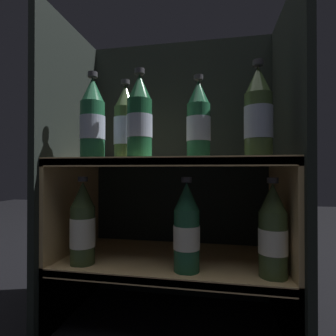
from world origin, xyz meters
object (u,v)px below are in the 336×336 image
(bottle_upper_front_1, at_px, (140,119))
(bottle_lower_front_0, at_px, (83,225))
(bottle_upper_back_0, at_px, (125,125))
(bottle_upper_back_1, at_px, (198,122))
(bottle_lower_front_2, at_px, (273,233))
(bottle_lower_front_1, at_px, (187,229))
(bottle_upper_front_2, at_px, (258,115))
(bottle_upper_front_0, at_px, (93,121))

(bottle_upper_front_1, relative_size, bottle_lower_front_0, 1.00)
(bottle_upper_back_0, xyz_separation_m, bottle_upper_back_1, (0.23, 0.00, 0.00))
(bottle_upper_back_1, height_order, bottle_lower_front_2, bottle_upper_back_1)
(bottle_lower_front_1, bearing_deg, bottle_upper_front_2, -0.00)
(bottle_lower_front_0, xyz_separation_m, bottle_lower_front_1, (0.30, 0.00, 0.00))
(bottle_upper_front_2, height_order, bottle_upper_back_1, same)
(bottle_upper_front_1, relative_size, bottle_lower_front_1, 1.00)
(bottle_upper_back_0, xyz_separation_m, bottle_lower_front_0, (-0.10, -0.08, -0.30))
(bottle_lower_front_0, relative_size, bottle_lower_front_2, 1.00)
(bottle_upper_front_2, relative_size, bottle_lower_front_1, 1.00)
(bottle_upper_front_2, height_order, bottle_lower_front_0, bottle_upper_front_2)
(bottle_upper_back_1, bearing_deg, bottle_lower_front_1, -108.56)
(bottle_upper_front_1, distance_m, bottle_lower_front_0, 0.34)
(bottle_upper_back_1, distance_m, bottle_lower_front_2, 0.36)
(bottle_upper_front_0, bearing_deg, bottle_lower_front_0, 180.00)
(bottle_upper_front_0, bearing_deg, bottle_upper_front_1, 0.00)
(bottle_lower_front_1, xyz_separation_m, bottle_lower_front_2, (0.22, -0.00, -0.00))
(bottle_lower_front_0, bearing_deg, bottle_upper_front_2, 0.00)
(bottle_upper_front_0, distance_m, bottle_upper_front_1, 0.14)
(bottle_upper_front_1, relative_size, bottle_upper_back_1, 1.00)
(bottle_upper_back_1, bearing_deg, bottle_lower_front_0, -166.37)
(bottle_upper_front_2, relative_size, bottle_lower_front_0, 1.00)
(bottle_lower_front_0, bearing_deg, bottle_lower_front_2, 0.00)
(bottle_upper_back_1, bearing_deg, bottle_lower_front_2, -22.48)
(bottle_lower_front_0, bearing_deg, bottle_lower_front_1, 0.00)
(bottle_upper_front_0, bearing_deg, bottle_lower_front_1, 0.00)
(bottle_upper_back_1, xyz_separation_m, bottle_lower_front_1, (-0.03, -0.08, -0.30))
(bottle_lower_front_1, relative_size, bottle_lower_front_2, 1.00)
(bottle_upper_front_0, relative_size, bottle_lower_front_2, 1.00)
(bottle_upper_back_0, bearing_deg, bottle_upper_front_2, -11.64)
(bottle_upper_back_0, bearing_deg, bottle_lower_front_0, -141.50)
(bottle_upper_front_0, relative_size, bottle_upper_back_0, 1.00)
(bottle_lower_front_1, bearing_deg, bottle_upper_back_1, 71.44)
(bottle_lower_front_0, bearing_deg, bottle_upper_front_0, 0.00)
(bottle_lower_front_0, bearing_deg, bottle_upper_back_1, 13.63)
(bottle_upper_front_1, xyz_separation_m, bottle_upper_back_1, (0.16, 0.08, -0.00))
(bottle_upper_front_0, relative_size, bottle_lower_front_1, 1.00)
(bottle_upper_front_1, relative_size, bottle_upper_back_0, 1.00)
(bottle_upper_back_1, height_order, bottle_lower_front_0, bottle_upper_back_1)
(bottle_upper_back_0, relative_size, bottle_lower_front_0, 1.00)
(bottle_upper_back_0, distance_m, bottle_lower_front_2, 0.52)
(bottle_upper_front_0, xyz_separation_m, bottle_upper_front_1, (0.14, 0.00, 0.00))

